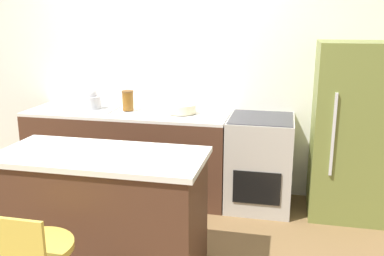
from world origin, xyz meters
TOP-DOWN VIEW (x-y plane):
  - ground_plane at (0.00, 0.00)m, footprint 14.00×14.00m
  - wall_back at (0.00, 0.70)m, footprint 8.00×0.06m
  - back_counter at (-0.31, 0.35)m, footprint 2.08×0.65m
  - kitchen_island at (0.01, -1.00)m, footprint 1.48×0.68m
  - oven_range at (1.04, 0.35)m, footprint 0.62×0.67m
  - refrigerator at (1.86, 0.36)m, footprint 0.68×0.66m
  - kettle at (-0.70, 0.38)m, footprint 0.18×0.18m
  - mixing_bowl at (0.25, 0.38)m, footprint 0.29×0.29m
  - canister_jar at (-0.31, 0.38)m, footprint 0.12×0.12m

SIDE VIEW (x-z plane):
  - ground_plane at x=0.00m, z-range 0.00..0.00m
  - back_counter at x=-0.31m, z-range 0.00..0.89m
  - kitchen_island at x=0.01m, z-range 0.00..0.89m
  - oven_range at x=1.04m, z-range 0.00..0.89m
  - refrigerator at x=1.86m, z-range 0.00..1.61m
  - mixing_bowl at x=0.25m, z-range 0.89..0.98m
  - kettle at x=-0.70m, z-range 0.87..1.08m
  - canister_jar at x=-0.31m, z-range 0.90..1.10m
  - wall_back at x=0.00m, z-range 0.00..2.60m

